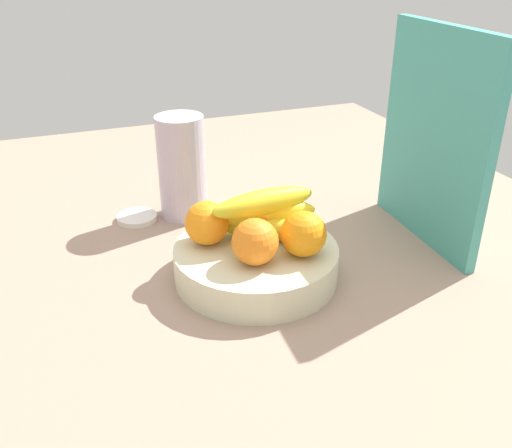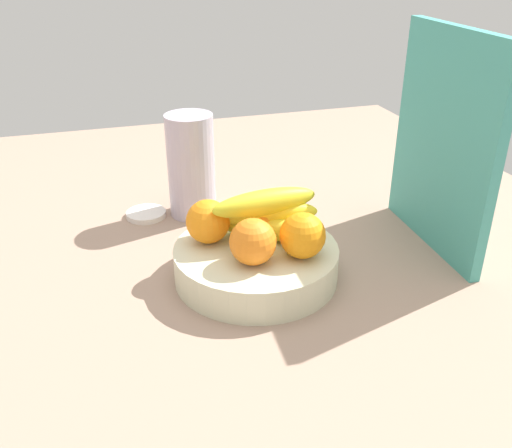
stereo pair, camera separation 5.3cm
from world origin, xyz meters
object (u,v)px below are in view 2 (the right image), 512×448
at_px(orange_center, 261,214).
at_px(orange_front_right, 303,236).
at_px(cutting_board, 444,143).
at_px(jar_lid, 146,214).
at_px(fruit_bowl, 256,262).
at_px(banana_bunch, 265,214).
at_px(orange_back_left, 208,221).
at_px(thermos_tumbler, 191,166).
at_px(orange_front_left, 253,242).

bearing_deg(orange_center, orange_front_right, 22.38).
xyz_separation_m(cutting_board, jar_lid, (-0.24, -0.46, -0.17)).
xyz_separation_m(fruit_bowl, banana_bunch, (-0.02, 0.02, 0.07)).
relative_size(fruit_bowl, orange_back_left, 3.70).
bearing_deg(orange_back_left, orange_center, 91.16).
height_order(thermos_tumbler, jar_lid, thermos_tumbler).
relative_size(thermos_tumbler, jar_lid, 2.58).
relative_size(banana_bunch, cutting_board, 0.49).
height_order(orange_front_right, orange_back_left, same).
bearing_deg(cutting_board, jar_lid, -114.50).
xyz_separation_m(orange_front_left, banana_bunch, (-0.07, 0.04, 0.01)).
relative_size(orange_front_left, cutting_board, 0.19).
relative_size(orange_front_left, orange_center, 1.00).
bearing_deg(banana_bunch, orange_back_left, -100.94).
bearing_deg(jar_lid, fruit_bowl, 27.32).
distance_m(orange_center, jar_lid, 0.29).
relative_size(fruit_bowl, orange_front_left, 3.70).
distance_m(fruit_bowl, orange_back_left, 0.10).
relative_size(cutting_board, thermos_tumbler, 1.85).
bearing_deg(orange_front_left, fruit_bowl, 157.13).
bearing_deg(orange_center, fruit_bowl, -26.96).
height_order(orange_front_left, thermos_tumbler, thermos_tumbler).
distance_m(fruit_bowl, thermos_tumbler, 0.27).
distance_m(orange_back_left, jar_lid, 0.25).
relative_size(cutting_board, jar_lid, 4.77).
height_order(fruit_bowl, orange_front_left, orange_front_left).
bearing_deg(thermos_tumbler, fruit_bowl, 10.59).
xyz_separation_m(orange_center, cutting_board, (0.02, 0.30, 0.09)).
bearing_deg(orange_back_left, orange_front_right, 55.01).
height_order(orange_front_right, cutting_board, cutting_board).
bearing_deg(cutting_board, fruit_bowl, -82.58).
bearing_deg(fruit_bowl, cutting_board, 94.34).
bearing_deg(orange_front_right, orange_back_left, -124.99).
bearing_deg(jar_lid, orange_back_left, 17.96).
bearing_deg(orange_center, jar_lid, -144.60).
bearing_deg(orange_center, cutting_board, 86.66).
xyz_separation_m(fruit_bowl, jar_lid, (-0.27, -0.14, -0.02)).
height_order(fruit_bowl, orange_back_left, orange_back_left).
bearing_deg(orange_back_left, banana_bunch, 79.06).
height_order(orange_back_left, jar_lid, orange_back_left).
bearing_deg(fruit_bowl, banana_bunch, 138.04).
bearing_deg(orange_center, orange_back_left, -88.84).
distance_m(orange_front_right, orange_back_left, 0.15).
relative_size(fruit_bowl, orange_front_right, 3.70).
distance_m(fruit_bowl, orange_center, 0.08).
bearing_deg(cutting_board, banana_bunch, -86.80).
xyz_separation_m(orange_back_left, thermos_tumbler, (-0.22, 0.02, 0.01)).
xyz_separation_m(orange_front_left, cutting_board, (-0.07, 0.34, 0.09)).
height_order(orange_back_left, thermos_tumbler, thermos_tumbler).
bearing_deg(orange_front_left, orange_center, 155.02).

